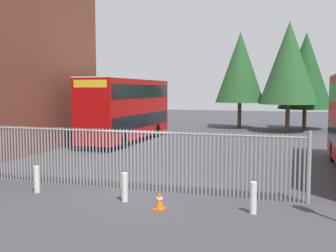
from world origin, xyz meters
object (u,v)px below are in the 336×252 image
(bollard_center_front, at_px, (125,187))
(traffic_cone_by_gate, at_px, (160,200))
(double_decker_bus_behind_fence_left, at_px, (127,107))
(bollard_near_left, at_px, (37,179))
(bollard_near_right, at_px, (253,198))

(bollard_center_front, xyz_separation_m, traffic_cone_by_gate, (1.37, -0.50, -0.19))
(double_decker_bus_behind_fence_left, bearing_deg, bollard_near_left, -79.66)
(double_decker_bus_behind_fence_left, xyz_separation_m, traffic_cone_by_gate, (7.43, -14.87, -2.13))
(double_decker_bus_behind_fence_left, distance_m, traffic_cone_by_gate, 16.76)
(bollard_near_right, bearing_deg, bollard_center_front, 179.26)
(bollard_near_left, height_order, traffic_cone_by_gate, bollard_near_left)
(bollard_near_left, height_order, bollard_center_front, same)
(bollard_center_front, height_order, traffic_cone_by_gate, bollard_center_front)
(bollard_near_left, relative_size, traffic_cone_by_gate, 1.61)
(bollard_center_front, distance_m, traffic_cone_by_gate, 1.47)
(double_decker_bus_behind_fence_left, height_order, bollard_near_left, double_decker_bus_behind_fence_left)
(double_decker_bus_behind_fence_left, distance_m, bollard_center_front, 15.72)
(bollard_center_front, relative_size, traffic_cone_by_gate, 1.61)
(bollard_near_left, distance_m, bollard_center_front, 3.46)
(bollard_near_left, xyz_separation_m, bollard_near_right, (7.60, -0.20, 0.00))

